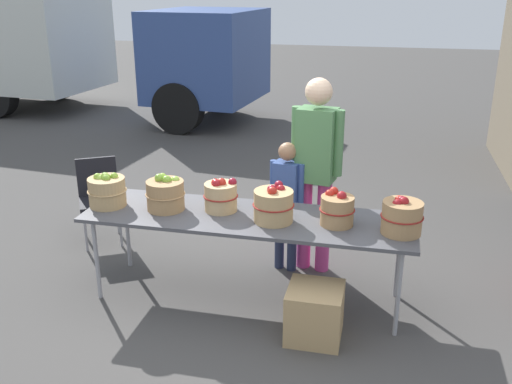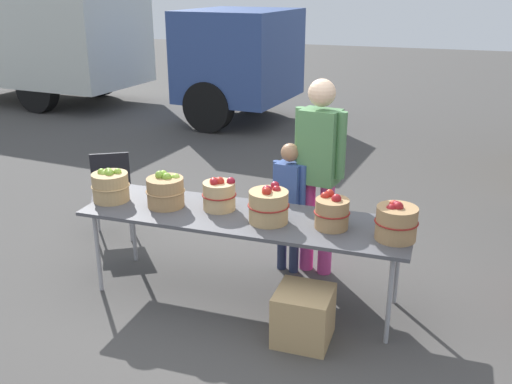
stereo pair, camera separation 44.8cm
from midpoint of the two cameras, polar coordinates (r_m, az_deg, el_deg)
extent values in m
plane|color=#474442|center=(5.04, -3.37, -10.32)|extent=(40.00, 40.00, 0.00)
cube|color=#4C4C51|center=(4.71, -3.55, -2.59)|extent=(2.70, 0.76, 0.03)
cylinder|color=#99999E|center=(5.09, -17.94, -6.43)|extent=(0.04, 0.04, 0.72)
cylinder|color=#99999E|center=(4.44, 11.07, -9.90)|extent=(0.04, 0.04, 0.72)
cylinder|color=#99999E|center=(5.56, -14.86, -3.79)|extent=(0.04, 0.04, 0.72)
cylinder|color=#99999E|center=(4.97, 11.39, -6.47)|extent=(0.04, 0.04, 0.72)
cylinder|color=tan|center=(5.09, -16.97, -0.03)|extent=(0.31, 0.31, 0.25)
torus|color=tan|center=(5.08, -16.98, 0.10)|extent=(0.33, 0.33, 0.01)
sphere|color=#7AA833|center=(5.02, -17.10, 1.23)|extent=(0.07, 0.07, 0.07)
sphere|color=#9EC647|center=(5.06, -17.63, 1.19)|extent=(0.07, 0.07, 0.07)
sphere|color=#8CB738|center=(5.07, -17.87, 1.37)|extent=(0.07, 0.07, 0.07)
sphere|color=#7AA833|center=(5.05, -17.19, 1.47)|extent=(0.07, 0.07, 0.07)
sphere|color=#8CB738|center=(5.05, -16.33, 1.46)|extent=(0.07, 0.07, 0.07)
sphere|color=#8CB738|center=(5.08, -17.06, 1.28)|extent=(0.08, 0.08, 0.08)
sphere|color=#8CB738|center=(5.04, -17.10, 1.35)|extent=(0.07, 0.07, 0.07)
cylinder|color=#A87F51|center=(4.88, -11.55, -0.36)|extent=(0.31, 0.31, 0.25)
torus|color=#A87F51|center=(4.88, -11.56, -0.23)|extent=(0.33, 0.33, 0.01)
sphere|color=#7AA833|center=(4.84, -11.46, 1.11)|extent=(0.08, 0.08, 0.08)
sphere|color=#8CB738|center=(4.92, -11.73, 1.25)|extent=(0.07, 0.07, 0.07)
sphere|color=#7AA833|center=(4.87, -12.17, 1.31)|extent=(0.08, 0.08, 0.08)
sphere|color=#9EC647|center=(4.87, -10.60, 1.09)|extent=(0.08, 0.08, 0.08)
sphere|color=#9EC647|center=(4.87, -10.71, 1.06)|extent=(0.07, 0.07, 0.07)
sphere|color=#8CB738|center=(4.90, -11.83, 1.38)|extent=(0.08, 0.08, 0.08)
cylinder|color=tan|center=(4.79, -6.19, -0.55)|extent=(0.27, 0.27, 0.23)
torus|color=maroon|center=(4.79, -6.19, -0.42)|extent=(0.29, 0.29, 0.01)
sphere|color=maroon|center=(4.76, -6.65, 0.81)|extent=(0.07, 0.07, 0.07)
sphere|color=#B22319|center=(4.74, -6.16, 0.87)|extent=(0.08, 0.08, 0.08)
sphere|color=maroon|center=(4.75, -5.04, 0.93)|extent=(0.07, 0.07, 0.07)
sphere|color=maroon|center=(4.72, -6.69, 0.79)|extent=(0.07, 0.07, 0.07)
sphere|color=#B22319|center=(4.75, -6.73, 0.86)|extent=(0.07, 0.07, 0.07)
cylinder|color=tan|center=(4.55, -1.08, -1.46)|extent=(0.31, 0.31, 0.26)
torus|color=maroon|center=(4.54, -1.08, -1.31)|extent=(0.33, 0.33, 0.01)
sphere|color=#B22319|center=(4.45, -1.27, 0.03)|extent=(0.07, 0.07, 0.07)
sphere|color=maroon|center=(4.58, -0.53, 0.65)|extent=(0.07, 0.07, 0.07)
sphere|color=maroon|center=(4.54, -0.35, 0.23)|extent=(0.07, 0.07, 0.07)
sphere|color=maroon|center=(4.50, -1.26, 0.19)|extent=(0.08, 0.08, 0.08)
cylinder|color=#A87F51|center=(4.51, 5.21, -1.91)|extent=(0.26, 0.26, 0.23)
torus|color=maroon|center=(4.50, 5.22, -1.77)|extent=(0.28, 0.28, 0.01)
sphere|color=#B22319|center=(4.51, 4.49, -0.24)|extent=(0.07, 0.07, 0.07)
sphere|color=#B22319|center=(4.53, 4.92, 0.02)|extent=(0.07, 0.07, 0.07)
sphere|color=maroon|center=(4.46, 5.64, -0.45)|extent=(0.08, 0.08, 0.08)
sphere|color=maroon|center=(4.45, 5.64, -0.45)|extent=(0.08, 0.08, 0.08)
cylinder|color=#A87F51|center=(4.42, 11.44, -2.56)|extent=(0.30, 0.30, 0.25)
torus|color=maroon|center=(4.42, 11.45, -2.41)|extent=(0.32, 0.32, 0.01)
sphere|color=#B22319|center=(4.39, 11.17, -0.82)|extent=(0.07, 0.07, 0.07)
sphere|color=maroon|center=(4.36, 10.96, -1.22)|extent=(0.08, 0.08, 0.08)
sphere|color=maroon|center=(4.37, 11.59, -0.99)|extent=(0.08, 0.08, 0.08)
sphere|color=maroon|center=(4.37, 11.40, -0.85)|extent=(0.07, 0.07, 0.07)
cylinder|color=#CC3F8C|center=(5.29, 4.27, -3.48)|extent=(0.13, 0.13, 0.87)
cylinder|color=#CC3F8C|center=(5.34, 2.42, -3.18)|extent=(0.13, 0.13, 0.87)
cube|color=#4C7F4C|center=(5.06, 3.51, 4.61)|extent=(0.36, 0.29, 0.65)
sphere|color=beige|center=(4.95, 3.63, 9.84)|extent=(0.24, 0.24, 0.24)
cylinder|color=#4C7F4C|center=(4.99, 5.59, 4.77)|extent=(0.09, 0.09, 0.58)
cylinder|color=#4C7F4C|center=(5.11, 1.50, 5.24)|extent=(0.09, 0.09, 0.58)
cylinder|color=#262D4C|center=(5.32, 1.17, -4.86)|extent=(0.09, 0.09, 0.60)
cylinder|color=#262D4C|center=(5.37, -0.05, -4.63)|extent=(0.09, 0.09, 0.60)
cube|color=#334C8C|center=(5.15, 0.58, 0.54)|extent=(0.25, 0.20, 0.45)
sphere|color=#936B4C|center=(5.05, 0.59, 3.98)|extent=(0.16, 0.16, 0.16)
cylinder|color=#334C8C|center=(5.09, 1.93, 0.60)|extent=(0.06, 0.06, 0.40)
cylinder|color=#334C8C|center=(5.19, -0.75, 1.00)|extent=(0.06, 0.06, 0.40)
cube|color=#334C8C|center=(10.92, -6.09, 13.29)|extent=(2.00, 2.27, 1.60)
cube|color=black|center=(10.56, -1.80, 14.90)|extent=(0.21, 1.76, 0.80)
cylinder|color=black|center=(11.96, -4.75, 10.06)|extent=(0.92, 0.37, 0.90)
cylinder|color=black|center=(10.27, -8.95, 8.20)|extent=(0.92, 0.37, 0.90)
cylinder|color=black|center=(13.98, -20.03, 10.42)|extent=(0.92, 0.37, 0.90)
cube|color=black|center=(6.10, -17.22, -1.01)|extent=(0.55, 0.55, 0.04)
cube|color=black|center=(6.20, -17.47, 1.46)|extent=(0.36, 0.23, 0.40)
cylinder|color=gray|center=(6.03, -18.56, -3.78)|extent=(0.02, 0.02, 0.42)
cylinder|color=gray|center=(6.03, -15.35, -3.44)|extent=(0.02, 0.02, 0.42)
cylinder|color=gray|center=(6.35, -18.57, -2.57)|extent=(0.02, 0.02, 0.42)
cylinder|color=gray|center=(6.34, -15.51, -2.25)|extent=(0.02, 0.02, 0.42)
cube|color=tan|center=(4.43, 2.89, -11.91)|extent=(0.41, 0.41, 0.41)
camera|label=1|loc=(0.22, -92.60, -0.96)|focal=40.47mm
camera|label=2|loc=(0.22, 87.40, 0.96)|focal=40.47mm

